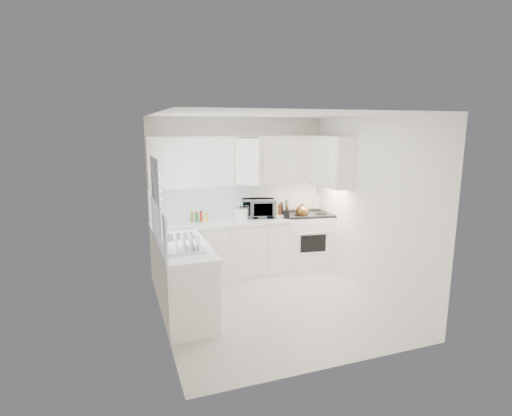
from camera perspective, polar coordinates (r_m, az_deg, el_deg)
name	(u,v)px	position (r m, az deg, el deg)	size (l,w,h in m)	color
floor	(273,305)	(5.80, 2.39, -13.52)	(3.20, 3.20, 0.00)	silver
ceiling	(274,114)	(5.26, 2.63, 13.10)	(3.20, 3.20, 0.00)	white
wall_back	(238,195)	(6.86, -2.52, 1.81)	(3.00, 3.00, 0.00)	white
wall_front	(335,247)	(3.99, 11.19, -5.47)	(3.00, 3.00, 0.00)	white
wall_left	(159,223)	(5.03, -13.57, -2.07)	(3.20, 3.20, 0.00)	white
wall_right	(369,207)	(6.10, 15.68, 0.17)	(3.20, 3.20, 0.00)	white
window_blinds	(157,198)	(5.32, -13.89, 1.40)	(0.06, 0.96, 1.06)	white
lower_cabinets_back	(222,250)	(6.68, -4.91, -6.00)	(2.22, 0.60, 0.90)	white
lower_cabinets_left	(184,280)	(5.50, -10.23, -10.02)	(0.60, 1.60, 0.90)	white
countertop_back	(221,222)	(6.54, -4.96, -2.05)	(2.24, 0.64, 0.05)	white
countertop_left	(183,246)	(5.35, -10.31, -5.26)	(0.64, 1.62, 0.05)	white
backsplash_back	(239,200)	(6.87, -2.49, 1.18)	(2.98, 0.02, 0.55)	white
backsplash_left	(158,225)	(5.24, -13.66, -2.37)	(0.02, 1.60, 0.55)	white
upper_cabinets_back	(241,185)	(6.68, -2.12, 3.28)	(3.00, 0.33, 0.80)	white
upper_cabinets_right	(331,186)	(6.65, 10.56, 3.07)	(0.33, 0.90, 0.80)	white
sink	(178,229)	(5.65, -10.94, -2.88)	(0.42, 0.38, 0.30)	gray
stove	(307,232)	(7.12, 7.23, -3.43)	(0.82, 0.67, 1.26)	white
tea_kettle	(302,210)	(6.80, 6.58, -0.34)	(0.28, 0.23, 0.25)	brown
frying_pan	(312,211)	(7.26, 8.00, -0.46)	(0.24, 0.40, 0.04)	black
microwave	(259,206)	(6.76, 0.39, 0.25)	(0.55, 0.30, 0.37)	gray
rice_cooker	(241,213)	(6.60, -2.18, -0.67)	(0.23, 0.23, 0.23)	white
paper_towel	(241,208)	(6.83, -2.14, -0.06)	(0.12, 0.12, 0.27)	white
utensil_crock	(287,209)	(6.67, 4.36, -0.09)	(0.11, 0.11, 0.33)	black
dish_rack	(186,242)	(4.99, -9.95, -4.74)	(0.44, 0.33, 0.24)	white
spice_left_0	(191,217)	(6.55, -9.16, -1.33)	(0.06, 0.06, 0.13)	olive
spice_left_1	(197,218)	(6.48, -8.36, -1.45)	(0.06, 0.06, 0.13)	#297D2F
spice_left_2	(200,217)	(6.58, -7.87, -1.24)	(0.06, 0.06, 0.13)	#AC2616
spice_left_3	(206,218)	(6.51, -7.07, -1.36)	(0.06, 0.06, 0.13)	#E6F339
sauce_right_0	(273,209)	(6.97, 2.40, -0.17)	(0.06, 0.06, 0.19)	#AC2616
sauce_right_1	(277,210)	(6.94, 3.00, -0.23)	(0.06, 0.06, 0.19)	#E6F339
sauce_right_2	(279,209)	(7.01, 3.23, -0.11)	(0.06, 0.06, 0.19)	#5B201A
sauce_right_3	(283,209)	(6.98, 3.84, -0.17)	(0.06, 0.06, 0.19)	black
sauce_right_4	(284,208)	(7.06, 4.06, -0.05)	(0.06, 0.06, 0.19)	olive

